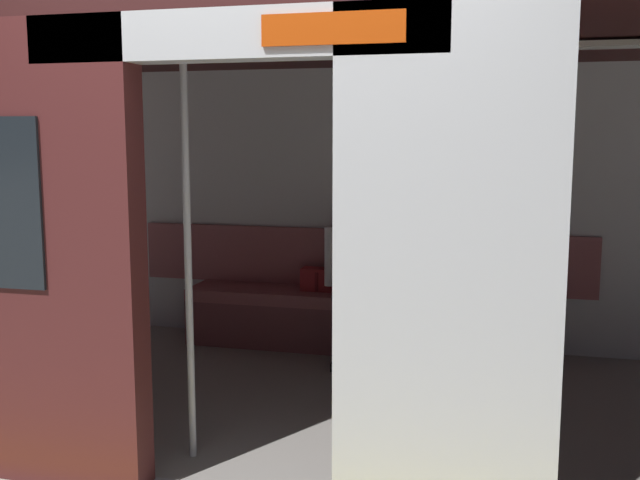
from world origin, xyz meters
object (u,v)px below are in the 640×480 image
at_px(train_car, 303,156).
at_px(person_seated, 361,266).
at_px(bench_seat, 350,307).
at_px(handbag, 319,279).
at_px(grab_pole_door, 188,252).
at_px(book, 410,295).

bearing_deg(train_car, person_seated, -97.36).
bearing_deg(person_seated, bench_seat, -32.07).
distance_m(handbag, grab_pole_door, 2.13).
distance_m(bench_seat, person_seated, 0.34).
bearing_deg(grab_pole_door, handbag, -93.40).
bearing_deg(train_car, grab_pole_door, 69.32).
height_order(handbag, book, handbag).
bearing_deg(grab_pole_door, person_seated, -103.63).
relative_size(handbag, book, 1.18).
bearing_deg(bench_seat, grab_pole_door, 79.06).
height_order(train_car, handbag, train_car).
xyz_separation_m(train_car, person_seated, (-0.14, -1.05, -0.82)).
bearing_deg(handbag, book, 176.59).
height_order(handbag, grab_pole_door, grab_pole_door).
xyz_separation_m(train_car, book, (-0.49, -1.13, -1.03)).
relative_size(person_seated, grab_pole_door, 0.56).
xyz_separation_m(train_car, bench_seat, (-0.05, -1.10, -1.15)).
relative_size(train_car, book, 29.09).
bearing_deg(book, train_car, 36.43).
xyz_separation_m(train_car, grab_pole_door, (0.33, 0.88, -0.44)).
xyz_separation_m(person_seated, book, (-0.35, -0.09, -0.21)).
bearing_deg(bench_seat, book, -175.77).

